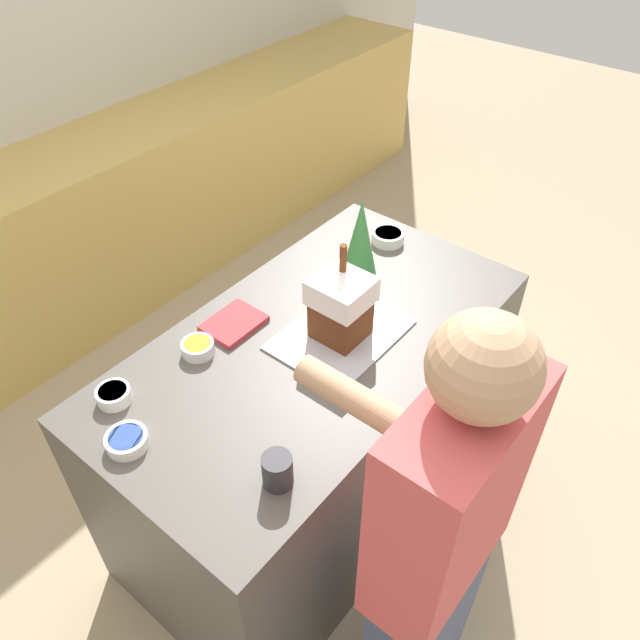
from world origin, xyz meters
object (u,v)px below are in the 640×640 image
object	(u,v)px
candy_bowl_near_tray_right	(198,347)
cookbook	(234,323)
gingerbread_house	(341,306)
candy_bowl_front_corner	(114,395)
mug	(277,471)
decorative_tree	(361,238)
baking_tray	(340,335)
person	(435,555)
candy_bowl_center_rear	(388,236)
candy_bowl_near_tray_left	(127,440)

from	to	relation	value
candy_bowl_near_tray_right	cookbook	distance (m)	0.17
gingerbread_house	candy_bowl_near_tray_right	bearing A→B (deg)	139.08
gingerbread_house	candy_bowl_front_corner	size ratio (longest dim) A/B	3.12
gingerbread_house	cookbook	world-z (taller)	gingerbread_house
gingerbread_house	mug	bearing A→B (deg)	-158.37
decorative_tree	cookbook	size ratio (longest dim) A/B	1.59
decorative_tree	candy_bowl_near_tray_right	distance (m)	0.71
decorative_tree	mug	world-z (taller)	decorative_tree
baking_tray	person	xyz separation A→B (m)	(-0.43, -0.64, -0.09)
candy_bowl_center_rear	mug	distance (m)	1.20
baking_tray	decorative_tree	xyz separation A→B (m)	(0.32, 0.16, 0.15)
candy_bowl_near_tray_right	mug	distance (m)	0.57
baking_tray	decorative_tree	size ratio (longest dim) A/B	1.39
gingerbread_house	cookbook	size ratio (longest dim) A/B	1.66
candy_bowl_center_rear	mug	size ratio (longest dim) A/B	1.28
candy_bowl_center_rear	candy_bowl_front_corner	bearing A→B (deg)	172.41
baking_tray	gingerbread_house	size ratio (longest dim) A/B	1.34
candy_bowl_near_tray_right	person	bearing A→B (deg)	-94.45
baking_tray	candy_bowl_near_tray_left	xyz separation A→B (m)	(-0.74, 0.19, 0.02)
candy_bowl_near_tray_right	baking_tray	bearing A→B (deg)	-40.98
gingerbread_house	mug	distance (m)	0.61
baking_tray	candy_bowl_front_corner	bearing A→B (deg)	151.67
person	candy_bowl_near_tray_right	bearing A→B (deg)	85.55
baking_tray	decorative_tree	bearing A→B (deg)	26.27
mug	decorative_tree	bearing A→B (deg)	23.37
cookbook	person	distance (m)	0.99
candy_bowl_near_tray_left	gingerbread_house	bearing A→B (deg)	-14.33
candy_bowl_near_tray_right	candy_bowl_near_tray_left	world-z (taller)	candy_bowl_near_tray_right
candy_bowl_front_corner	candy_bowl_near_tray_right	xyz separation A→B (m)	(0.30, -0.04, -0.00)
gingerbread_house	mug	size ratio (longest dim) A/B	3.20
gingerbread_house	mug	xyz separation A→B (m)	(-0.56, -0.22, -0.08)
decorative_tree	mug	size ratio (longest dim) A/B	3.07
candy_bowl_center_rear	cookbook	xyz separation A→B (m)	(-0.75, 0.12, -0.01)
decorative_tree	candy_bowl_center_rear	distance (m)	0.27
person	candy_bowl_center_rear	bearing A→B (deg)	40.04
cookbook	mug	bearing A→B (deg)	-124.67
decorative_tree	candy_bowl_front_corner	size ratio (longest dim) A/B	3.00
candy_bowl_front_corner	cookbook	distance (m)	0.47
person	candy_bowl_front_corner	bearing A→B (deg)	102.74
baking_tray	cookbook	xyz separation A→B (m)	(-0.19, 0.31, 0.01)
candy_bowl_front_corner	person	world-z (taller)	person
candy_bowl_near_tray_left	cookbook	bearing A→B (deg)	12.90
candy_bowl_near_tray_left	candy_bowl_near_tray_right	bearing A→B (deg)	17.64
candy_bowl_center_rear	gingerbread_house	bearing A→B (deg)	-161.22
person	decorative_tree	bearing A→B (deg)	46.76
candy_bowl_near_tray_right	candy_bowl_center_rear	size ratio (longest dim) A/B	0.83
candy_bowl_center_rear	mug	world-z (taller)	mug
baking_tray	mug	bearing A→B (deg)	-158.37
gingerbread_house	candy_bowl_near_tray_left	size ratio (longest dim) A/B	2.70
baking_tray	candy_bowl_near_tray_left	size ratio (longest dim) A/B	3.61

